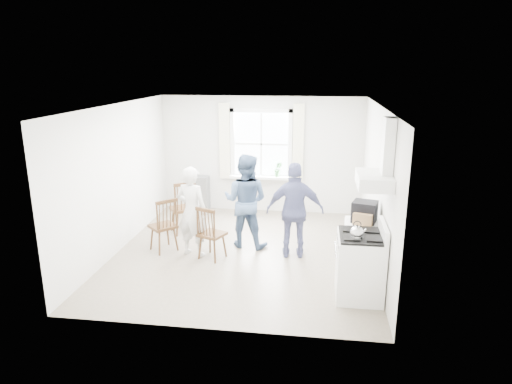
{
  "coord_description": "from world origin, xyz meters",
  "views": [
    {
      "loc": [
        1.25,
        -7.49,
        3.24
      ],
      "look_at": [
        0.19,
        0.2,
        1.08
      ],
      "focal_mm": 32.0,
      "sensor_mm": 36.0,
      "label": 1
    }
  ],
  "objects_px": {
    "windsor_chair_c": "(165,220)",
    "person_mid": "(246,201)",
    "gas_stove": "(360,265)",
    "windsor_chair_a": "(184,202)",
    "stereo_stack": "(365,212)",
    "low_cabinet": "(361,249)",
    "person_left": "(192,212)",
    "windsor_chair_b": "(208,228)",
    "person_right": "(295,211)"
  },
  "relations": [
    {
      "from": "windsor_chair_a",
      "to": "stereo_stack",
      "type": "bearing_deg",
      "value": -22.93
    },
    {
      "from": "low_cabinet",
      "to": "windsor_chair_a",
      "type": "xyz_separation_m",
      "value": [
        -3.28,
        1.42,
        0.21
      ]
    },
    {
      "from": "windsor_chair_b",
      "to": "person_left",
      "type": "height_order",
      "value": "person_left"
    },
    {
      "from": "windsor_chair_c",
      "to": "person_mid",
      "type": "height_order",
      "value": "person_mid"
    },
    {
      "from": "windsor_chair_c",
      "to": "person_mid",
      "type": "xyz_separation_m",
      "value": [
        1.36,
        0.5,
        0.25
      ]
    },
    {
      "from": "gas_stove",
      "to": "person_mid",
      "type": "bearing_deg",
      "value": 138.71
    },
    {
      "from": "windsor_chair_b",
      "to": "windsor_chair_a",
      "type": "bearing_deg",
      "value": 122.93
    },
    {
      "from": "low_cabinet",
      "to": "person_left",
      "type": "distance_m",
      "value": 2.9
    },
    {
      "from": "windsor_chair_a",
      "to": "person_mid",
      "type": "xyz_separation_m",
      "value": [
        1.29,
        -0.43,
        0.2
      ]
    },
    {
      "from": "person_mid",
      "to": "person_right",
      "type": "height_order",
      "value": "person_mid"
    },
    {
      "from": "gas_stove",
      "to": "person_right",
      "type": "height_order",
      "value": "person_right"
    },
    {
      "from": "stereo_stack",
      "to": "windsor_chair_a",
      "type": "distance_m",
      "value": 3.61
    },
    {
      "from": "windsor_chair_c",
      "to": "gas_stove",
      "type": "bearing_deg",
      "value": -19.91
    },
    {
      "from": "windsor_chair_b",
      "to": "stereo_stack",
      "type": "bearing_deg",
      "value": -5.01
    },
    {
      "from": "stereo_stack",
      "to": "windsor_chair_b",
      "type": "relative_size",
      "value": 0.45
    },
    {
      "from": "stereo_stack",
      "to": "windsor_chair_b",
      "type": "xyz_separation_m",
      "value": [
        -2.54,
        0.22,
        -0.48
      ]
    },
    {
      "from": "person_mid",
      "to": "windsor_chair_a",
      "type": "bearing_deg",
      "value": -8.23
    },
    {
      "from": "gas_stove",
      "to": "windsor_chair_b",
      "type": "relative_size",
      "value": 1.17
    },
    {
      "from": "windsor_chair_a",
      "to": "windsor_chair_c",
      "type": "bearing_deg",
      "value": -94.35
    },
    {
      "from": "person_mid",
      "to": "person_left",
      "type": "bearing_deg",
      "value": 44.04
    },
    {
      "from": "gas_stove",
      "to": "person_left",
      "type": "bearing_deg",
      "value": 157.91
    },
    {
      "from": "windsor_chair_b",
      "to": "person_mid",
      "type": "bearing_deg",
      "value": 54.75
    },
    {
      "from": "gas_stove",
      "to": "windsor_chair_a",
      "type": "xyz_separation_m",
      "value": [
        -3.21,
        2.12,
        0.17
      ]
    },
    {
      "from": "low_cabinet",
      "to": "windsor_chair_c",
      "type": "xyz_separation_m",
      "value": [
        -3.35,
        0.49,
        0.16
      ]
    },
    {
      "from": "stereo_stack",
      "to": "windsor_chair_c",
      "type": "xyz_separation_m",
      "value": [
        -3.38,
        0.47,
        -0.45
      ]
    },
    {
      "from": "person_mid",
      "to": "person_right",
      "type": "relative_size",
      "value": 1.03
    },
    {
      "from": "windsor_chair_b",
      "to": "person_left",
      "type": "relative_size",
      "value": 0.6
    },
    {
      "from": "low_cabinet",
      "to": "person_mid",
      "type": "relative_size",
      "value": 0.52
    },
    {
      "from": "gas_stove",
      "to": "windsor_chair_a",
      "type": "bearing_deg",
      "value": 146.56
    },
    {
      "from": "windsor_chair_b",
      "to": "person_left",
      "type": "bearing_deg",
      "value": 150.93
    },
    {
      "from": "gas_stove",
      "to": "person_left",
      "type": "xyz_separation_m",
      "value": [
        -2.77,
        1.13,
        0.32
      ]
    },
    {
      "from": "gas_stove",
      "to": "windsor_chair_c",
      "type": "relative_size",
      "value": 1.12
    },
    {
      "from": "windsor_chair_a",
      "to": "windsor_chair_b",
      "type": "bearing_deg",
      "value": -57.07
    },
    {
      "from": "gas_stove",
      "to": "low_cabinet",
      "type": "xyz_separation_m",
      "value": [
        0.07,
        0.7,
        -0.03
      ]
    },
    {
      "from": "gas_stove",
      "to": "person_right",
      "type": "bearing_deg",
      "value": 127.58
    },
    {
      "from": "windsor_chair_a",
      "to": "person_mid",
      "type": "bearing_deg",
      "value": -18.5
    },
    {
      "from": "stereo_stack",
      "to": "person_left",
      "type": "distance_m",
      "value": 2.9
    },
    {
      "from": "windsor_chair_a",
      "to": "person_left",
      "type": "relative_size",
      "value": 0.67
    },
    {
      "from": "windsor_chair_b",
      "to": "gas_stove",
      "type": "bearing_deg",
      "value": -21.12
    },
    {
      "from": "windsor_chair_a",
      "to": "windsor_chair_b",
      "type": "height_order",
      "value": "windsor_chair_a"
    },
    {
      "from": "person_right",
      "to": "person_left",
      "type": "bearing_deg",
      "value": 1.77
    },
    {
      "from": "gas_stove",
      "to": "person_mid",
      "type": "xyz_separation_m",
      "value": [
        -1.93,
        1.69,
        0.38
      ]
    },
    {
      "from": "stereo_stack",
      "to": "windsor_chair_a",
      "type": "height_order",
      "value": "stereo_stack"
    },
    {
      "from": "windsor_chair_a",
      "to": "person_mid",
      "type": "height_order",
      "value": "person_mid"
    },
    {
      "from": "person_right",
      "to": "low_cabinet",
      "type": "bearing_deg",
      "value": 146.25
    },
    {
      "from": "stereo_stack",
      "to": "windsor_chair_b",
      "type": "distance_m",
      "value": 2.6
    },
    {
      "from": "gas_stove",
      "to": "stereo_stack",
      "type": "relative_size",
      "value": 2.57
    },
    {
      "from": "windsor_chair_a",
      "to": "windsor_chair_c",
      "type": "distance_m",
      "value": 0.94
    },
    {
      "from": "stereo_stack",
      "to": "windsor_chair_a",
      "type": "xyz_separation_m",
      "value": [
        -3.31,
        1.4,
        -0.4
      ]
    },
    {
      "from": "windsor_chair_a",
      "to": "windsor_chair_b",
      "type": "distance_m",
      "value": 1.4
    }
  ]
}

